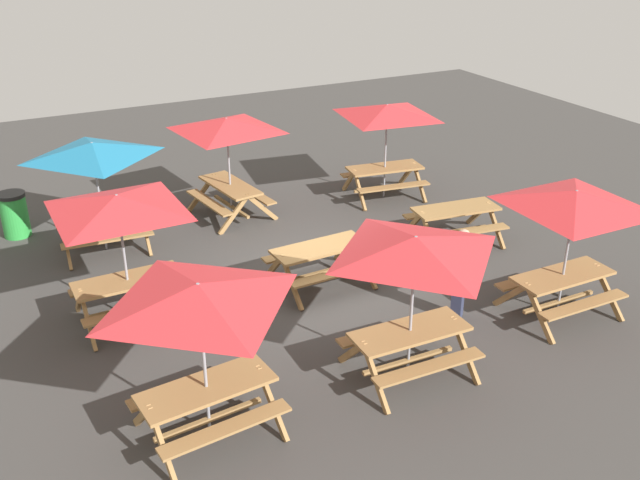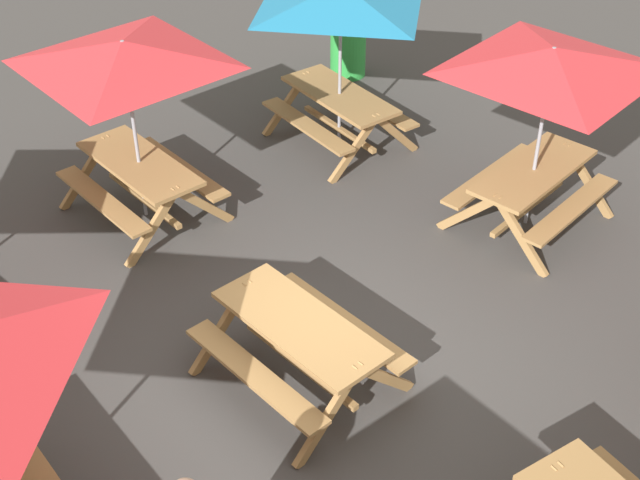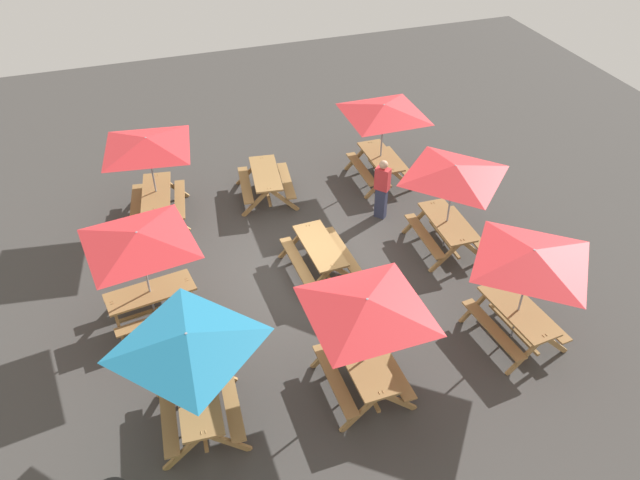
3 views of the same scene
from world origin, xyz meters
name	(u,v)px [view 3 (image 3 of 3)]	position (x,y,z in m)	size (l,w,h in m)	color
ground_plane	(308,274)	(0.00, 0.00, 0.00)	(28.59, 28.59, 0.00)	#3D3A38
picnic_table_0	(148,149)	(3.44, 2.94, 1.99)	(2.80, 2.80, 2.34)	olive
picnic_table_1	(454,177)	(-0.05, -3.46, 1.99)	(2.04, 2.04, 2.34)	olive
picnic_table_2	(320,252)	(0.04, -0.31, 0.56)	(1.86, 1.60, 0.81)	olive
picnic_table_3	(139,245)	(-0.30, 3.51, 1.99)	(2.80, 2.80, 2.34)	olive
picnic_table_4	(266,179)	(3.42, 0.08, 0.56)	(1.96, 1.73, 0.81)	olive
picnic_table_5	(367,312)	(-3.44, 0.02, 1.99)	(2.83, 2.83, 2.34)	olive
picnic_table_6	(531,263)	(-3.20, -3.40, 1.99)	(2.20, 2.20, 2.34)	olive
picnic_table_7	(189,347)	(-3.25, 3.03, 1.99)	(2.11, 2.11, 2.34)	olive
picnic_table_8	(383,115)	(3.26, -3.16, 1.99)	(2.83, 2.83, 2.34)	olive
person_standing	(382,188)	(1.59, -2.48, 0.89)	(0.42, 0.40, 1.67)	#2D334C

